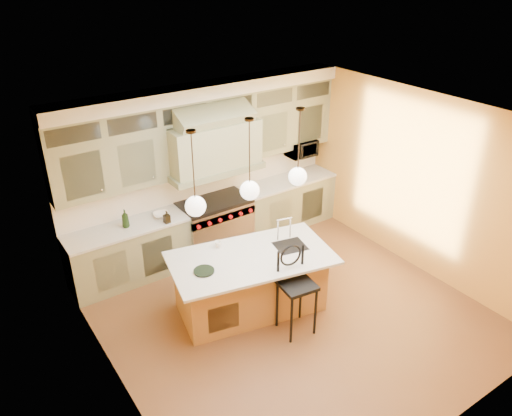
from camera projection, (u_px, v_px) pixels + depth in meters
floor at (290, 314)px, 7.27m from camera, size 5.00×5.00×0.00m
ceiling at (298, 121)px, 5.93m from camera, size 5.00×5.00×0.00m
wall_back at (202, 167)px, 8.43m from camera, size 5.00×0.00×5.00m
wall_front at (456, 334)px, 4.77m from camera, size 5.00×0.00×5.00m
wall_left at (111, 292)px, 5.34m from camera, size 0.00×5.00×5.00m
wall_right at (419, 183)px, 7.85m from camera, size 0.00×5.00×5.00m
back_cabinetry at (210, 173)px, 8.24m from camera, size 5.00×0.77×2.90m
range at (215, 225)px, 8.61m from camera, size 1.20×0.74×0.96m
kitchen_island at (251, 281)px, 7.18m from camera, size 2.46×1.65×1.35m
counter_stool at (296, 285)px, 6.66m from camera, size 0.50×0.50×1.27m
microwave at (301, 148)px, 9.23m from camera, size 0.54×0.37×0.30m
oil_bottle_a at (125, 219)px, 7.57m from camera, size 0.12×0.13×0.29m
oil_bottle_b at (167, 217)px, 7.71m from camera, size 0.09×0.10×0.20m
fruit_bowl at (161, 215)px, 7.92m from camera, size 0.29×0.29×0.06m
cup at (218, 244)px, 7.13m from camera, size 0.11×0.11×0.09m
pendant_left at (195, 204)px, 6.10m from camera, size 0.26×0.26×1.11m
pendant_center at (250, 188)px, 6.50m from camera, size 0.26×0.26×1.11m
pendant_right at (298, 175)px, 6.90m from camera, size 0.26×0.26×1.11m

